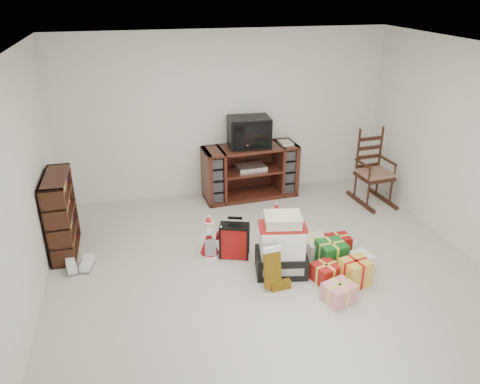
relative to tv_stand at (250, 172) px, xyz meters
name	(u,v)px	position (x,y,z in m)	size (l,w,h in m)	color
room	(274,177)	(-0.33, -2.21, 0.84)	(5.01, 5.01, 2.51)	beige
tv_stand	(250,172)	(0.00, 0.00, 0.00)	(1.47, 0.61, 0.82)	#4C1A15
bookshelf	(61,216)	(-2.66, -1.05, 0.08)	(0.28, 0.83, 1.02)	#33170E
rocking_chair	(372,176)	(1.77, -0.58, -0.01)	(0.53, 0.81, 1.17)	#33170E
gift_pile	(282,248)	(-0.18, -2.13, -0.09)	(0.65, 0.52, 0.73)	black
red_suitcase	(235,241)	(-0.63, -1.68, -0.19)	(0.37, 0.27, 0.51)	maroon
stocking	(272,268)	(-0.38, -2.42, -0.15)	(0.25, 0.11, 0.53)	#0F740C
teddy_bear	(276,252)	(-0.19, -1.95, -0.25)	(0.25, 0.22, 0.37)	brown
santa_figurine	(276,228)	(-0.05, -1.48, -0.20)	(0.28, 0.26, 0.56)	#AA1219
mrs_claus_figurine	(209,240)	(-0.93, -1.58, -0.20)	(0.27, 0.25, 0.55)	#AA1219
sneaker_pair	(79,266)	(-2.48, -1.53, -0.36)	(0.35, 0.29, 0.10)	silver
gift_cluster	(338,261)	(0.47, -2.27, -0.27)	(0.82, 1.20, 0.28)	#A11612
crt_television	(249,132)	(-0.02, 0.01, 0.63)	(0.64, 0.48, 0.45)	black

